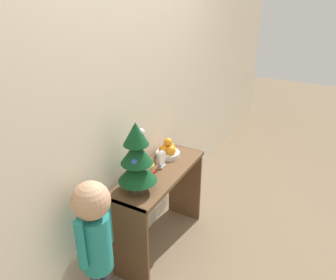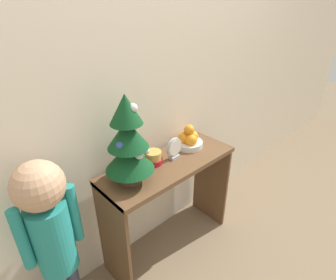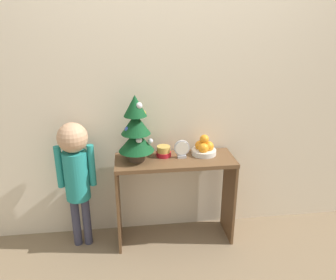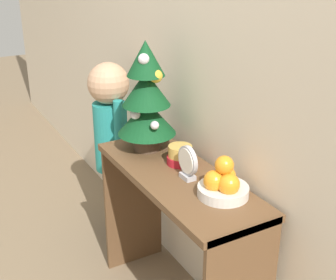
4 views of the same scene
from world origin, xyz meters
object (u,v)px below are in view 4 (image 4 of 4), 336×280
fruit_bowl (223,183)px  child_figure (110,125)px  mini_tree (146,98)px  singing_bowl (180,155)px  desk_clock (188,163)px

fruit_bowl → child_figure: child_figure is taller
mini_tree → singing_bowl: bearing=14.3°
mini_tree → singing_bowl: size_ratio=4.36×
mini_tree → fruit_bowl: bearing=5.4°
child_figure → singing_bowl: bearing=4.0°
mini_tree → desk_clock: bearing=1.2°
desk_clock → child_figure: child_figure is taller
fruit_bowl → singing_bowl: (-0.32, 0.00, -0.01)m
desk_clock → child_figure: bearing=-179.9°
fruit_bowl → desk_clock: fruit_bowl is taller
desk_clock → child_figure: (-0.81, -0.00, -0.10)m
fruit_bowl → child_figure: 1.00m
singing_bowl → desk_clock: size_ratio=0.81×
mini_tree → singing_bowl: (0.21, 0.05, -0.21)m
mini_tree → fruit_bowl: 0.57m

